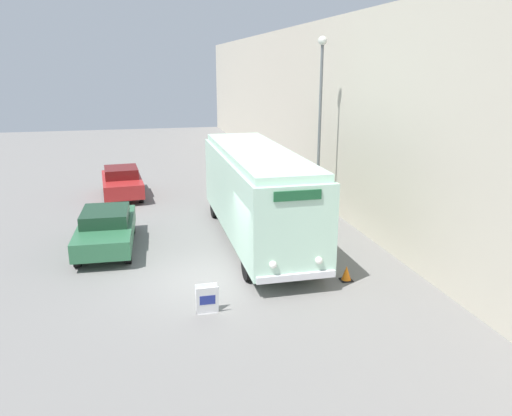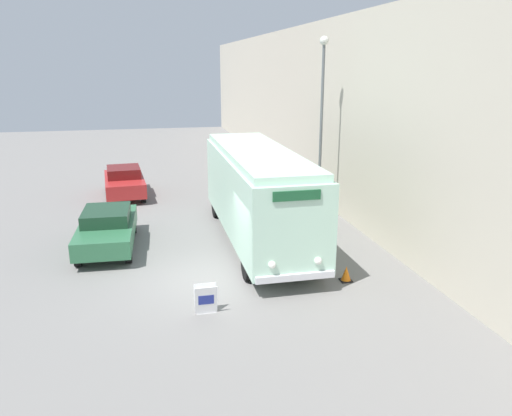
{
  "view_description": "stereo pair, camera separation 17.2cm",
  "coord_description": "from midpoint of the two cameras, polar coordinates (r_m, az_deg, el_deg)",
  "views": [
    {
      "loc": [
        -1.81,
        -14.23,
        6.44
      ],
      "look_at": [
        1.74,
        0.82,
        2.01
      ],
      "focal_mm": 35.0,
      "sensor_mm": 36.0,
      "label": 1
    },
    {
      "loc": [
        -1.64,
        -14.27,
        6.44
      ],
      "look_at": [
        1.74,
        0.82,
        2.01
      ],
      "focal_mm": 35.0,
      "sensor_mm": 36.0,
      "label": 2
    }
  ],
  "objects": [
    {
      "name": "traffic_cone",
      "position": [
        15.81,
        10.58,
        -7.4
      ],
      "size": [
        0.36,
        0.36,
        0.48
      ],
      "color": "black",
      "rests_on": "ground_plane"
    },
    {
      "name": "vintage_bus",
      "position": [
        18.5,
        0.44,
        1.96
      ],
      "size": [
        2.49,
        9.82,
        3.5
      ],
      "color": "black",
      "rests_on": "ground_plane"
    },
    {
      "name": "streetlamp",
      "position": [
        21.12,
        7.77,
        11.38
      ],
      "size": [
        0.36,
        0.36,
        7.57
      ],
      "color": "#595E60",
      "rests_on": "ground_plane"
    },
    {
      "name": "parked_car_near",
      "position": [
        18.88,
        -16.4,
        -2.2
      ],
      "size": [
        2.07,
        4.64,
        1.43
      ],
      "rotation": [
        0.0,
        0.0,
        -0.04
      ],
      "color": "black",
      "rests_on": "ground_plane"
    },
    {
      "name": "sign_board",
      "position": [
        13.65,
        -5.39,
        -10.38
      ],
      "size": [
        0.6,
        0.31,
        0.81
      ],
      "color": "gray",
      "rests_on": "ground_plane"
    },
    {
      "name": "building_wall_right",
      "position": [
        25.8,
        6.82,
        10.96
      ],
      "size": [
        0.3,
        60.0,
        8.46
      ],
      "color": "beige",
      "rests_on": "ground_plane"
    },
    {
      "name": "parked_car_mid",
      "position": [
        26.18,
        -14.63,
        2.93
      ],
      "size": [
        2.19,
        4.37,
        1.49
      ],
      "rotation": [
        0.0,
        0.0,
        0.07
      ],
      "color": "black",
      "rests_on": "ground_plane"
    },
    {
      "name": "ground_plane",
      "position": [
        15.73,
        -5.29,
        -8.25
      ],
      "size": [
        80.0,
        80.0,
        0.0
      ],
      "primitive_type": "plane",
      "color": "slate"
    }
  ]
}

